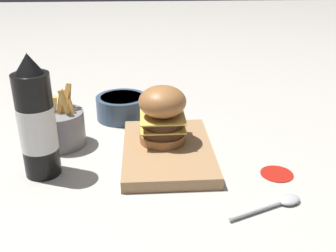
{
  "coord_description": "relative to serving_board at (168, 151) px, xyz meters",
  "views": [
    {
      "loc": [
        0.81,
        -0.0,
        0.43
      ],
      "look_at": [
        0.02,
        0.05,
        0.08
      ],
      "focal_mm": 42.0,
      "sensor_mm": 36.0,
      "label": 1
    }
  ],
  "objects": [
    {
      "name": "fries_basket",
      "position": [
        -0.08,
        -0.25,
        0.03
      ],
      "size": [
        0.12,
        0.12,
        0.15
      ],
      "color": "slate",
      "rests_on": "ground_plane"
    },
    {
      "name": "side_bowl",
      "position": [
        -0.23,
        -0.11,
        0.02
      ],
      "size": [
        0.14,
        0.14,
        0.06
      ],
      "color": "#384C66",
      "rests_on": "ground_plane"
    },
    {
      "name": "ketchup_puddle",
      "position": [
        0.1,
        0.23,
        -0.01
      ],
      "size": [
        0.07,
        0.07,
        0.0
      ],
      "color": "#B21E14",
      "rests_on": "ground_plane"
    },
    {
      "name": "ground_plane",
      "position": [
        -0.02,
        -0.05,
        -0.01
      ],
      "size": [
        6.0,
        6.0,
        0.0
      ],
      "primitive_type": "plane",
      "color": "#B7B2A8"
    },
    {
      "name": "serving_board",
      "position": [
        0.0,
        0.0,
        0.0
      ],
      "size": [
        0.3,
        0.2,
        0.03
      ],
      "color": "#A37A51",
      "rests_on": "ground_plane"
    },
    {
      "name": "ketchup_bottle",
      "position": [
        0.06,
        -0.27,
        0.1
      ],
      "size": [
        0.07,
        0.07,
        0.26
      ],
      "color": "black",
      "rests_on": "ground_plane"
    },
    {
      "name": "burger",
      "position": [
        -0.03,
        -0.01,
        0.08
      ],
      "size": [
        0.11,
        0.11,
        0.13
      ],
      "color": "#9E6638",
      "rests_on": "serving_board"
    },
    {
      "name": "spoon",
      "position": [
        0.2,
        0.2,
        -0.01
      ],
      "size": [
        0.08,
        0.15,
        0.01
      ],
      "rotation": [
        0.0,
        0.0,
        1.96
      ],
      "color": "#B2B2B7",
      "rests_on": "ground_plane"
    }
  ]
}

